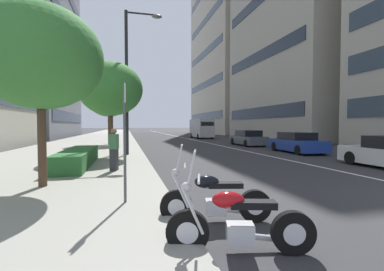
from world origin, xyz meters
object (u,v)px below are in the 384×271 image
at_px(motorcycle_nearest_camera, 237,223).
at_px(delivery_van_ahead, 201,128).
at_px(car_far_down_avenue, 297,143).
at_px(street_tree_far_plaza, 40,58).
at_px(street_tree_near_plaza_corner, 109,99).
at_px(street_lamp_with_banners, 132,70).
at_px(car_mid_block_traffic, 248,138).
at_px(street_tree_mid_sidewalk, 111,89).
at_px(pedestrian_on_plaza, 114,149).
at_px(parking_sign_by_curb, 125,130).
at_px(motorcycle_under_tarp, 213,199).

distance_m(motorcycle_nearest_camera, delivery_van_ahead, 34.49).
height_order(car_far_down_avenue, delivery_van_ahead, delivery_van_ahead).
relative_size(street_tree_far_plaza, street_tree_near_plaza_corner, 0.87).
bearing_deg(street_lamp_with_banners, street_tree_near_plaza_corner, 11.10).
relative_size(motorcycle_nearest_camera, car_far_down_avenue, 0.45).
xyz_separation_m(delivery_van_ahead, street_tree_far_plaza, (-28.69, 12.66, 2.20)).
distance_m(car_far_down_avenue, car_mid_block_traffic, 6.67).
height_order(car_far_down_avenue, car_mid_block_traffic, car_mid_block_traffic).
xyz_separation_m(street_tree_mid_sidewalk, pedestrian_on_plaza, (-5.07, -0.35, -2.88)).
bearing_deg(street_tree_near_plaza_corner, parking_sign_by_curb, -175.73).
distance_m(motorcycle_nearest_camera, street_tree_mid_sidewalk, 12.58).
xyz_separation_m(motorcycle_nearest_camera, street_tree_near_plaza_corner, (21.47, 2.96, 3.76)).
bearing_deg(street_lamp_with_banners, parking_sign_by_curb, 177.83).
bearing_deg(car_mid_block_traffic, motorcycle_nearest_camera, 154.73).
bearing_deg(street_tree_far_plaza, motorcycle_nearest_camera, -140.89).
distance_m(car_far_down_avenue, street_tree_near_plaza_corner, 15.95).
relative_size(parking_sign_by_curb, street_tree_mid_sidewalk, 0.51).
xyz_separation_m(street_tree_far_plaza, street_tree_mid_sidewalk, (7.29, -1.45, 0.15)).
relative_size(car_mid_block_traffic, parking_sign_by_curb, 1.77).
relative_size(motorcycle_under_tarp, car_far_down_avenue, 0.45).
bearing_deg(street_lamp_with_banners, pedestrian_on_plaza, 171.90).
relative_size(street_lamp_with_banners, street_tree_near_plaza_corner, 1.44).
relative_size(car_far_down_avenue, delivery_van_ahead, 0.83).
xyz_separation_m(delivery_van_ahead, street_tree_near_plaza_corner, (-11.83, 11.87, 2.73)).
height_order(motorcycle_under_tarp, street_tree_near_plaza_corner, street_tree_near_plaza_corner).
xyz_separation_m(motorcycle_under_tarp, street_tree_near_plaza_corner, (20.21, 3.02, 3.76)).
bearing_deg(street_tree_near_plaza_corner, car_far_down_avenue, -125.77).
xyz_separation_m(motorcycle_nearest_camera, pedestrian_on_plaza, (6.83, 1.95, 0.50)).
height_order(street_tree_far_plaza, pedestrian_on_plaza, street_tree_far_plaza).
distance_m(car_far_down_avenue, delivery_van_ahead, 20.95).
bearing_deg(street_tree_near_plaza_corner, street_lamp_with_banners, -168.90).
bearing_deg(car_mid_block_traffic, street_tree_mid_sidewalk, 122.34).
xyz_separation_m(car_mid_block_traffic, delivery_van_ahead, (14.27, 0.33, 0.81)).
bearing_deg(street_tree_far_plaza, street_lamp_with_banners, -18.46).
height_order(parking_sign_by_curb, street_tree_near_plaza_corner, street_tree_near_plaza_corner).
distance_m(street_lamp_with_banners, pedestrian_on_plaza, 6.90).
xyz_separation_m(street_tree_mid_sidewalk, street_tree_near_plaza_corner, (9.57, 0.65, 0.38)).
bearing_deg(delivery_van_ahead, motorcycle_nearest_camera, 164.29).
relative_size(car_far_down_avenue, street_tree_mid_sidewalk, 0.89).
bearing_deg(delivery_van_ahead, street_tree_far_plaza, 155.45).
height_order(motorcycle_nearest_camera, street_lamp_with_banners, street_lamp_with_banners).
distance_m(car_far_down_avenue, street_lamp_with_banners, 11.67).
xyz_separation_m(motorcycle_under_tarp, parking_sign_by_curb, (1.23, 1.61, 1.28)).
distance_m(motorcycle_under_tarp, street_tree_near_plaza_corner, 20.78).
bearing_deg(car_mid_block_traffic, street_tree_near_plaza_corner, 79.38).
distance_m(car_far_down_avenue, street_tree_far_plaza, 15.79).
bearing_deg(car_far_down_avenue, street_lamp_with_banners, 92.86).
bearing_deg(car_far_down_avenue, parking_sign_by_curb, 134.15).
xyz_separation_m(parking_sign_by_curb, pedestrian_on_plaza, (4.34, 0.41, -0.78)).
height_order(delivery_van_ahead, pedestrian_on_plaza, delivery_van_ahead).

